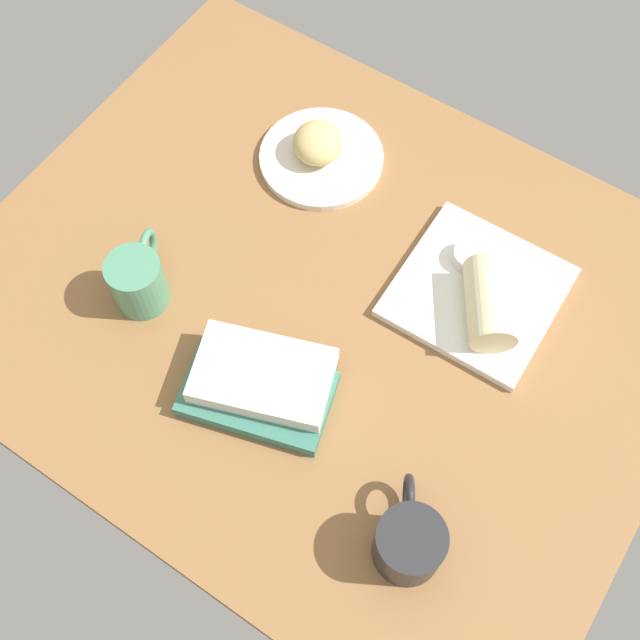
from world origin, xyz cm
name	(u,v)px	position (x,y,z in cm)	size (l,w,h in cm)	color
dining_table	(325,306)	(0.00, 0.00, 2.00)	(110.00, 90.00, 4.00)	olive
round_plate	(321,158)	(15.43, -22.26, 4.70)	(21.14, 21.14, 1.40)	silver
scone_pastry	(318,143)	(16.20, -22.32, 8.15)	(8.93, 8.38, 5.49)	tan
square_plate	(477,292)	(-19.24, -13.91, 4.80)	(23.98, 23.98, 1.60)	white
sauce_cup	(471,256)	(-15.54, -17.84, 6.88)	(5.60, 5.60, 2.37)	silver
breakfast_wrap	(490,303)	(-22.20, -10.77, 9.16)	(7.11, 7.11, 13.41)	beige
book_stack	(260,384)	(-0.68, 18.00, 6.69)	(24.03, 20.05, 5.55)	#387260
coffee_mug	(409,542)	(-30.11, 25.78, 8.53)	(10.03, 12.96, 8.84)	#262628
second_mug	(138,280)	(23.99, 14.92, 8.80)	(8.53, 12.84, 9.39)	#4C8C6B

